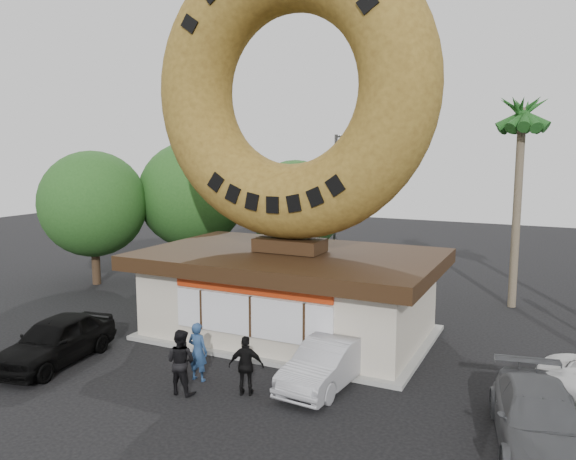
{
  "coord_description": "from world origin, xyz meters",
  "views": [
    {
      "loc": [
        9.17,
        -13.08,
        7.13
      ],
      "look_at": [
        0.89,
        4.0,
        4.44
      ],
      "focal_mm": 35.0,
      "sensor_mm": 36.0,
      "label": 1
    }
  ],
  "objects_px": {
    "person_right": "(246,366)",
    "street_lamp": "(338,199)",
    "giant_donut": "(290,90)",
    "person_left": "(198,352)",
    "car_black": "(56,340)",
    "car_grey": "(540,420)",
    "person_center": "(181,362)",
    "car_silver": "(327,363)",
    "donut_shop": "(290,290)"
  },
  "relations": [
    {
      "from": "person_right",
      "to": "car_black",
      "type": "relative_size",
      "value": 0.38
    },
    {
      "from": "street_lamp",
      "to": "car_black",
      "type": "distance_m",
      "value": 17.01
    },
    {
      "from": "giant_donut",
      "to": "donut_shop",
      "type": "bearing_deg",
      "value": -90.0
    },
    {
      "from": "person_right",
      "to": "street_lamp",
      "type": "bearing_deg",
      "value": -99.0
    },
    {
      "from": "giant_donut",
      "to": "person_left",
      "type": "distance_m",
      "value": 9.94
    },
    {
      "from": "donut_shop",
      "to": "person_left",
      "type": "height_order",
      "value": "donut_shop"
    },
    {
      "from": "street_lamp",
      "to": "person_right",
      "type": "bearing_deg",
      "value": -78.74
    },
    {
      "from": "street_lamp",
      "to": "person_center",
      "type": "height_order",
      "value": "street_lamp"
    },
    {
      "from": "giant_donut",
      "to": "car_grey",
      "type": "bearing_deg",
      "value": -29.15
    },
    {
      "from": "car_silver",
      "to": "car_grey",
      "type": "height_order",
      "value": "car_grey"
    },
    {
      "from": "street_lamp",
      "to": "car_grey",
      "type": "height_order",
      "value": "street_lamp"
    },
    {
      "from": "person_center",
      "to": "car_silver",
      "type": "bearing_deg",
      "value": -147.12
    },
    {
      "from": "car_silver",
      "to": "person_left",
      "type": "bearing_deg",
      "value": -154.16
    },
    {
      "from": "donut_shop",
      "to": "person_right",
      "type": "relative_size",
      "value": 6.29
    },
    {
      "from": "giant_donut",
      "to": "person_left",
      "type": "height_order",
      "value": "giant_donut"
    },
    {
      "from": "person_center",
      "to": "street_lamp",
      "type": "bearing_deg",
      "value": -86.37
    },
    {
      "from": "person_left",
      "to": "car_grey",
      "type": "bearing_deg",
      "value": -178.49
    },
    {
      "from": "giant_donut",
      "to": "car_silver",
      "type": "relative_size",
      "value": 2.61
    },
    {
      "from": "car_grey",
      "to": "donut_shop",
      "type": "bearing_deg",
      "value": 140.52
    },
    {
      "from": "donut_shop",
      "to": "car_silver",
      "type": "relative_size",
      "value": 2.64
    },
    {
      "from": "person_center",
      "to": "car_silver",
      "type": "relative_size",
      "value": 0.46
    },
    {
      "from": "giant_donut",
      "to": "person_right",
      "type": "relative_size",
      "value": 6.24
    },
    {
      "from": "donut_shop",
      "to": "person_center",
      "type": "relative_size",
      "value": 5.76
    },
    {
      "from": "car_black",
      "to": "car_silver",
      "type": "relative_size",
      "value": 1.1
    },
    {
      "from": "giant_donut",
      "to": "car_silver",
      "type": "bearing_deg",
      "value": -50.74
    },
    {
      "from": "person_left",
      "to": "car_grey",
      "type": "distance_m",
      "value": 9.75
    },
    {
      "from": "giant_donut",
      "to": "car_grey",
      "type": "height_order",
      "value": "giant_donut"
    },
    {
      "from": "street_lamp",
      "to": "car_black",
      "type": "relative_size",
      "value": 1.71
    },
    {
      "from": "street_lamp",
      "to": "car_silver",
      "type": "xyz_separation_m",
      "value": [
        4.95,
        -13.79,
        -3.78
      ]
    },
    {
      "from": "street_lamp",
      "to": "person_right",
      "type": "distance_m",
      "value": 16.21
    },
    {
      "from": "person_left",
      "to": "car_silver",
      "type": "distance_m",
      "value": 4.04
    },
    {
      "from": "person_center",
      "to": "person_left",
      "type": "bearing_deg",
      "value": -85.33
    },
    {
      "from": "person_right",
      "to": "car_silver",
      "type": "bearing_deg",
      "value": -157.8
    },
    {
      "from": "car_silver",
      "to": "car_grey",
      "type": "xyz_separation_m",
      "value": [
        5.98,
        -1.27,
        0.03
      ]
    },
    {
      "from": "giant_donut",
      "to": "street_lamp",
      "type": "distance_m",
      "value": 11.28
    },
    {
      "from": "person_left",
      "to": "person_right",
      "type": "bearing_deg",
      "value": 172.62
    },
    {
      "from": "person_center",
      "to": "car_grey",
      "type": "height_order",
      "value": "person_center"
    },
    {
      "from": "car_black",
      "to": "street_lamp",
      "type": "bearing_deg",
      "value": 68.71
    },
    {
      "from": "donut_shop",
      "to": "street_lamp",
      "type": "relative_size",
      "value": 1.4
    },
    {
      "from": "person_left",
      "to": "street_lamp",
      "type": "bearing_deg",
      "value": -85.05
    },
    {
      "from": "car_grey",
      "to": "person_right",
      "type": "bearing_deg",
      "value": 172.77
    },
    {
      "from": "person_left",
      "to": "car_grey",
      "type": "relative_size",
      "value": 0.37
    },
    {
      "from": "car_black",
      "to": "person_right",
      "type": "bearing_deg",
      "value": -2.41
    },
    {
      "from": "street_lamp",
      "to": "person_right",
      "type": "height_order",
      "value": "street_lamp"
    },
    {
      "from": "donut_shop",
      "to": "street_lamp",
      "type": "xyz_separation_m",
      "value": [
        -1.86,
        10.02,
        2.72
      ]
    },
    {
      "from": "donut_shop",
      "to": "car_grey",
      "type": "height_order",
      "value": "donut_shop"
    },
    {
      "from": "car_black",
      "to": "car_grey",
      "type": "bearing_deg",
      "value": -3.39
    },
    {
      "from": "street_lamp",
      "to": "person_right",
      "type": "xyz_separation_m",
      "value": [
        3.09,
        -15.5,
        -3.59
      ]
    },
    {
      "from": "car_black",
      "to": "person_center",
      "type": "bearing_deg",
      "value": -8.77
    },
    {
      "from": "giant_donut",
      "to": "person_left",
      "type": "xyz_separation_m",
      "value": [
        -0.66,
        -5.24,
        -8.42
      ]
    }
  ]
}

